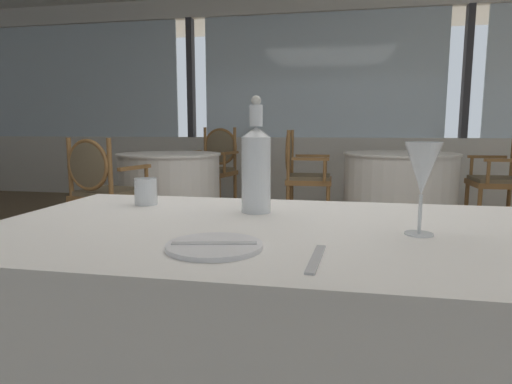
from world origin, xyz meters
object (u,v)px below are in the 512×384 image
at_px(water_tumbler, 146,191).
at_px(dining_chair_3_0, 216,162).
at_px(wine_glass, 422,170).
at_px(dining_chair_0_1, 506,173).
at_px(dining_chair_0_0, 301,169).
at_px(water_bottle, 256,167).
at_px(side_plate, 214,246).
at_px(dining_chair_3_1, 102,185).

xyz_separation_m(water_tumbler, dining_chair_3_0, (-0.84, 3.67, -0.19)).
relative_size(wine_glass, water_tumbler, 2.51).
bearing_deg(dining_chair_3_0, dining_chair_0_1, 95.37).
height_order(dining_chair_0_1, dining_chair_3_0, dining_chair_3_0).
height_order(water_tumbler, dining_chair_0_0, dining_chair_0_0).
height_order(water_bottle, dining_chair_3_0, water_bottle).
bearing_deg(wine_glass, dining_chair_0_1, 68.43).
bearing_deg(dining_chair_0_1, dining_chair_3_0, -8.35).
height_order(side_plate, dining_chair_0_1, dining_chair_0_1).
xyz_separation_m(water_tumbler, dining_chair_0_0, (0.21, 3.24, -0.22)).
distance_m(side_plate, dining_chair_3_0, 4.29).
xyz_separation_m(dining_chair_3_0, dining_chair_3_1, (-0.41, -1.82, -0.05)).
bearing_deg(dining_chair_0_0, side_plate, -88.67).
height_order(dining_chair_0_0, dining_chair_3_1, dining_chair_0_0).
distance_m(wine_glass, dining_chair_3_0, 4.25).
distance_m(wine_glass, dining_chair_0_1, 3.81).
relative_size(water_bottle, dining_chair_3_1, 0.37).
distance_m(water_bottle, dining_chair_3_1, 2.52).
height_order(wine_glass, dining_chair_3_1, wine_glass).
relative_size(side_plate, dining_chair_3_1, 0.22).
xyz_separation_m(water_bottle, wine_glass, (0.42, -0.20, 0.02)).
height_order(water_bottle, dining_chair_3_1, water_bottle).
bearing_deg(dining_chair_0_0, wine_glass, -81.61).
bearing_deg(water_tumbler, dining_chair_0_1, 56.32).
bearing_deg(dining_chair_0_0, dining_chair_3_0, 156.88).
bearing_deg(dining_chair_3_1, wine_glass, -123.26).
distance_m(water_tumbler, dining_chair_0_1, 3.95).
height_order(side_plate, dining_chair_3_1, dining_chair_3_1).
distance_m(wine_glass, water_tumbler, 0.83).
bearing_deg(side_plate, dining_chair_0_1, 63.95).
bearing_deg(dining_chair_0_0, water_tumbler, -94.69).
relative_size(dining_chair_3_0, dining_chair_3_1, 1.09).
distance_m(water_bottle, dining_chair_0_1, 3.81).
relative_size(water_bottle, water_tumbler, 3.94).
relative_size(water_bottle, wine_glass, 1.57).
relative_size(wine_glass, dining_chair_0_1, 0.23).
bearing_deg(wine_glass, dining_chair_0_0, 99.43).
relative_size(wine_glass, dining_chair_0_0, 0.22).
xyz_separation_m(wine_glass, dining_chair_3_0, (-1.62, 3.92, -0.30)).
relative_size(water_bottle, dining_chair_0_1, 0.36).
distance_m(side_plate, water_tumbler, 0.58).
distance_m(dining_chair_0_0, dining_chair_0_1, 1.98).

